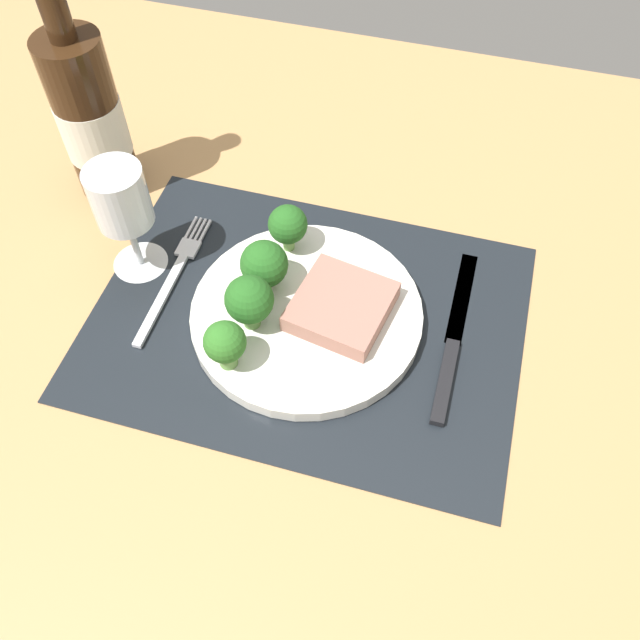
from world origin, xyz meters
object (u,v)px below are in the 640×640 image
plate (307,315)px  knife (452,346)px  steak (341,306)px  wine_bottle (90,116)px  wine_glass (121,203)px  fork (173,276)px

plate → knife: plate is taller
steak → wine_bottle: 36.64cm
knife → wine_glass: wine_glass is taller
steak → wine_bottle: wine_bottle is taller
plate → steak: (3.63, 0.72, 1.89)cm
plate → wine_bottle: wine_bottle is taller
wine_bottle → wine_glass: wine_bottle is taller
plate → fork: size_ratio=1.30×
steak → wine_bottle: size_ratio=0.32×
fork → knife: knife is taller
wine_glass → steak: bearing=-4.4°
steak → knife: bearing=-0.9°
wine_glass → knife: bearing=-3.2°
fork → wine_bottle: 20.89cm
plate → wine_bottle: (-29.78, 13.63, 9.58)cm
wine_bottle → knife: bearing=-16.0°
fork → wine_glass: 10.29cm
knife → wine_bottle: 48.47cm
plate → wine_glass: wine_glass is taller
fork → wine_glass: (-4.62, 1.16, 9.12)cm
fork → wine_glass: bearing=163.9°
steak → knife: (12.16, -0.18, -2.39)cm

